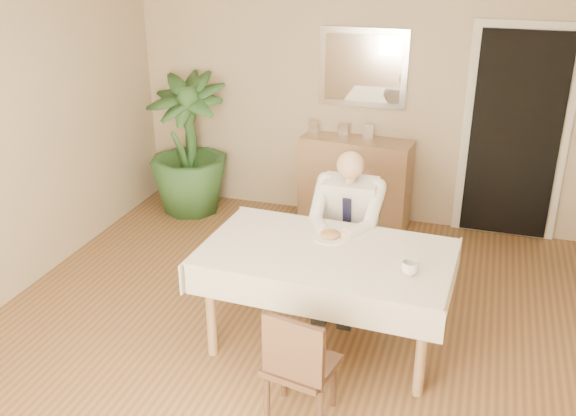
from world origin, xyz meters
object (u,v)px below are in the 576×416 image
(dining_table, at_px, (326,262))
(coffee_mug, at_px, (410,268))
(chair_far, at_px, (352,236))
(sideboard, at_px, (355,181))
(chair_near, at_px, (298,364))
(seated_man, at_px, (345,224))
(potted_palm, at_px, (188,145))

(dining_table, distance_m, coffee_mug, 0.62)
(dining_table, distance_m, chair_far, 0.90)
(chair_far, bearing_deg, dining_table, -86.78)
(dining_table, height_order, sideboard, sideboard)
(chair_near, distance_m, sideboard, 3.05)
(chair_far, distance_m, chair_near, 1.75)
(sideboard, bearing_deg, chair_far, -73.88)
(chair_far, xyz_separation_m, coffee_mug, (0.59, -1.03, 0.34))
(seated_man, xyz_separation_m, potted_palm, (-1.97, 1.33, 0.04))
(potted_palm, bearing_deg, sideboard, 7.89)
(dining_table, distance_m, seated_man, 0.59)
(coffee_mug, relative_size, sideboard, 0.10)
(chair_far, relative_size, potted_palm, 0.57)
(coffee_mug, distance_m, sideboard, 2.49)
(dining_table, height_order, chair_near, chair_near)
(chair_near, xyz_separation_m, sideboard, (-0.31, 3.03, -0.01))
(chair_near, bearing_deg, seated_man, 103.21)
(coffee_mug, xyz_separation_m, potted_palm, (-2.55, 2.08, -0.07))
(dining_table, relative_size, chair_near, 2.18)
(seated_man, bearing_deg, potted_palm, 146.02)
(chair_far, bearing_deg, coffee_mug, -57.16)
(chair_near, distance_m, potted_palm, 3.46)
(sideboard, distance_m, potted_palm, 1.76)
(seated_man, distance_m, coffee_mug, 0.96)
(sideboard, bearing_deg, dining_table, -78.27)
(chair_far, distance_m, coffee_mug, 1.23)
(chair_far, relative_size, sideboard, 0.75)
(chair_near, bearing_deg, potted_palm, 136.88)
(chair_far, distance_m, seated_man, 0.36)
(coffee_mug, bearing_deg, potted_palm, 140.89)
(chair_far, bearing_deg, chair_near, -84.85)
(coffee_mug, height_order, potted_palm, potted_palm)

